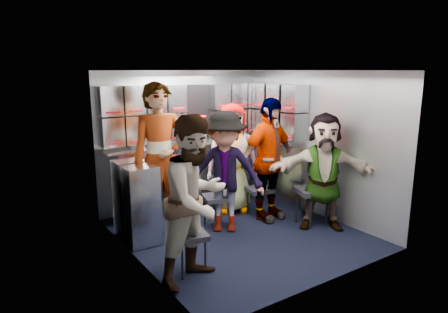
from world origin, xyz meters
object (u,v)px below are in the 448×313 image
attendant_standing (161,160)px  attendant_arc_d (268,160)px  attendant_arc_b (225,172)px  attendant_arc_e (323,172)px  attendant_arc_a (196,200)px  jump_seat_mid_right (260,191)px  jump_seat_near_right (312,193)px  jump_seat_near_left (188,237)px  jump_seat_center (226,179)px  attendant_arc_c (232,158)px  jump_seat_mid_left (217,199)px

attendant_standing → attendant_arc_d: attendant_standing is taller
attendant_arc_b → attendant_arc_e: size_ratio=1.02×
attendant_arc_a → jump_seat_mid_right: bearing=13.8°
jump_seat_near_right → attendant_arc_d: 0.76m
attendant_arc_b → attendant_arc_a: bearing=-99.8°
jump_seat_near_left → attendant_arc_b: attendant_arc_b is taller
jump_seat_near_left → attendant_arc_e: (2.10, 0.09, 0.40)m
jump_seat_mid_right → attendant_arc_b: (-0.75, -0.19, 0.43)m
jump_seat_center → jump_seat_near_right: (0.62, -1.24, 0.00)m
jump_seat_mid_right → jump_seat_near_right: (0.40, -0.66, 0.08)m
attendant_arc_a → attendant_arc_c: attendant_arc_a is taller
attendant_arc_c → jump_seat_mid_left: bearing=-119.3°
attendant_arc_a → jump_seat_mid_left: bearing=29.7°
attendant_arc_d → jump_seat_mid_left: bearing=159.1°
jump_seat_center → attendant_arc_e: size_ratio=0.32×
jump_seat_mid_right → jump_seat_near_left: bearing=-151.4°
jump_seat_mid_left → attendant_arc_b: attendant_arc_b is taller
attendant_standing → attendant_arc_b: 0.84m
jump_seat_center → attendant_standing: (-1.27, -0.41, 0.54)m
attendant_arc_d → attendant_arc_b: bearing=172.6°
jump_seat_near_left → attendant_arc_d: bearing=23.7°
jump_seat_near_left → jump_seat_center: size_ratio=0.87×
attendant_arc_a → attendant_arc_c: (1.48, 1.51, -0.03)m
attendant_arc_c → attendant_arc_a: bearing=-111.6°
attendant_arc_c → jump_seat_center: bearing=112.9°
jump_seat_near_right → attendant_arc_d: attendant_arc_d is taller
attendant_arc_d → attendant_arc_e: (0.40, -0.66, -0.09)m
jump_seat_center → attendant_arc_a: bearing=-131.3°
jump_seat_center → jump_seat_mid_left: bearing=-132.0°
jump_seat_center → attendant_arc_c: bearing=-90.0°
attendant_arc_c → attendant_arc_e: (0.62, -1.24, -0.03)m
attendant_arc_d → attendant_arc_e: attendant_arc_d is taller
jump_seat_mid_left → attendant_arc_b: size_ratio=0.28×
attendant_arc_a → attendant_arc_b: 1.32m
jump_seat_mid_right → attendant_standing: attendant_standing is taller
jump_seat_near_right → attendant_arc_a: (-2.10, -0.45, 0.40)m
attendant_arc_d → jump_seat_near_right: bearing=-58.2°
jump_seat_mid_left → attendant_arc_d: attendant_arc_d is taller
jump_seat_mid_right → attendant_arc_e: 1.02m
jump_seat_near_left → jump_seat_mid_right: (1.70, 0.93, -0.02)m
attendant_arc_b → attendant_arc_d: 0.75m
jump_seat_near_left → jump_seat_mid_left: bearing=43.9°
jump_seat_mid_right → jump_seat_center: bearing=110.2°
jump_seat_center → jump_seat_near_right: 1.39m
attendant_arc_d → attendant_arc_e: 0.78m
attendant_arc_a → attendant_arc_d: attendant_arc_d is taller
jump_seat_near_left → attendant_arc_d: attendant_arc_d is taller
attendant_arc_e → attendant_arc_c: bearing=155.8°
attendant_arc_a → attendant_standing: bearing=61.2°
attendant_arc_b → jump_seat_near_left: bearing=-106.0°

